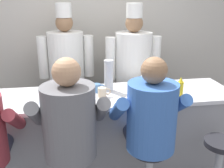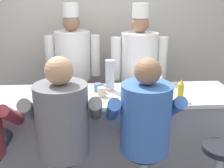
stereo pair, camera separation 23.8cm
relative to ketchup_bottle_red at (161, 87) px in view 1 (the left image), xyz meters
name	(u,v)px [view 1 (the left image)]	position (x,y,z in m)	size (l,w,h in m)	color
wall_back	(94,37)	(-0.52, 1.55, 0.28)	(10.00, 0.06, 2.70)	beige
diner_counter	(107,134)	(-0.52, 0.20, -0.60)	(2.70, 0.71, 0.95)	gray
ketchup_bottle_red	(161,87)	(0.00, 0.00, 0.00)	(0.07, 0.07, 0.26)	red
mustard_bottle_yellow	(180,88)	(0.19, -0.03, -0.02)	(0.06, 0.06, 0.22)	yellow
hot_sauce_bottle_orange	(140,96)	(-0.23, -0.07, -0.05)	(0.03, 0.03, 0.14)	orange
water_pitcher_clear	(147,85)	(-0.11, 0.12, -0.02)	(0.16, 0.14, 0.20)	silver
breakfast_plate	(66,97)	(-0.93, 0.15, -0.11)	(0.22, 0.22, 0.04)	white
cereal_bowl	(46,101)	(-1.12, 0.05, -0.10)	(0.13, 0.13, 0.05)	#4C7FB7
coffee_mug_tan	(103,92)	(-0.57, 0.13, -0.07)	(0.13, 0.09, 0.10)	beige
coffee_mug_blue	(97,88)	(-0.61, 0.28, -0.08)	(0.13, 0.08, 0.09)	#4C7AB2
cup_stack_steel	(109,75)	(-0.48, 0.31, 0.05)	(0.10, 0.10, 0.33)	#B7BABF
diner_seated_grey	(70,124)	(-0.90, -0.41, -0.13)	(0.64, 0.63, 1.50)	#B2B5BA
diner_seated_blue	(150,119)	(-0.23, -0.41, -0.14)	(0.63, 0.62, 1.48)	#B2B5BA
empty_stool_round	(219,162)	(0.44, -0.44, -0.62)	(0.31, 0.31, 0.68)	#B2B5BA
cook_in_whites_near	(67,68)	(-0.92, 1.08, -0.06)	(0.72, 0.46, 1.84)	#232328
cook_in_whites_far	(133,69)	(-0.07, 0.88, -0.06)	(0.72, 0.46, 1.84)	#232328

